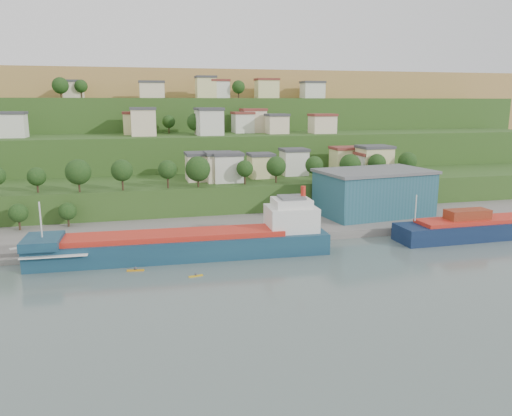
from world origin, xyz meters
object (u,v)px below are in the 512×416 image
object	(u,v)px
cargo_ship_far	(504,227)
warehouse	(374,192)
cargo_ship_near	(193,245)
kayak_orange	(136,270)

from	to	relation	value
cargo_ship_far	warehouse	bearing A→B (deg)	136.85
cargo_ship_far	warehouse	distance (m)	34.54
cargo_ship_near	kayak_orange	distance (m)	14.52
cargo_ship_near	cargo_ship_far	world-z (taller)	cargo_ship_near
cargo_ship_near	kayak_orange	size ratio (longest dim) A/B	18.52
cargo_ship_near	cargo_ship_far	xyz separation A→B (m)	(79.21, -1.98, -0.31)
cargo_ship_near	warehouse	size ratio (longest dim) A/B	1.96
cargo_ship_near	cargo_ship_far	bearing A→B (deg)	0.97
kayak_orange	cargo_ship_near	bearing A→B (deg)	38.54
warehouse	kayak_orange	xyz separation A→B (m)	(-66.75, -28.04, -8.18)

